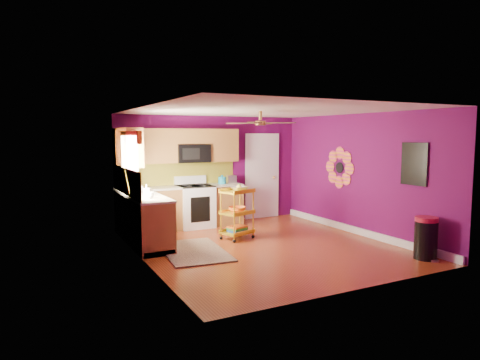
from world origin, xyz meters
TOP-DOWN VIEW (x-y plane):
  - ground at (0.00, 0.00)m, footprint 5.00×5.00m
  - room_envelope at (0.03, 0.00)m, footprint 4.54×5.04m
  - lower_cabinets at (-1.35, 1.82)m, footprint 2.81×2.31m
  - electric_range at (-0.55, 2.17)m, footprint 0.76×0.66m
  - upper_cabinetry at (-1.24, 2.17)m, footprint 2.80×2.30m
  - left_window at (-2.22, 1.05)m, footprint 0.08×1.35m
  - panel_door at (1.35, 2.47)m, footprint 0.95×0.11m
  - right_wall_art at (2.23, -0.34)m, footprint 0.04×2.74m
  - ceiling_fan at (0.00, 0.20)m, footprint 1.01×1.01m
  - shag_rug at (-1.32, 0.24)m, footprint 1.20×1.78m
  - rolling_cart at (-0.20, 0.75)m, footprint 0.71×0.60m
  - trash_can at (1.96, -1.92)m, footprint 0.49×0.49m
  - teal_kettle at (0.13, 2.19)m, footprint 0.18×0.18m
  - toaster at (0.40, 2.27)m, footprint 0.22×0.15m
  - soap_bottle_a at (-1.94, 1.04)m, footprint 0.10×0.10m
  - soap_bottle_b at (-1.91, 1.58)m, footprint 0.15×0.15m
  - counter_dish at (-1.95, 2.09)m, footprint 0.27×0.27m
  - counter_cup at (-1.96, 0.72)m, footprint 0.14×0.14m

SIDE VIEW (x-z plane):
  - ground at x=0.00m, z-range 0.00..0.00m
  - shag_rug at x=-1.32m, z-range 0.00..0.02m
  - trash_can at x=1.96m, z-range 0.00..0.71m
  - lower_cabinets at x=-1.35m, z-range -0.04..0.90m
  - electric_range at x=-0.55m, z-range -0.08..1.05m
  - rolling_cart at x=-0.20m, z-range 0.01..1.10m
  - counter_dish at x=-1.95m, z-range 0.94..1.01m
  - counter_cup at x=-1.96m, z-range 0.94..1.05m
  - teal_kettle at x=0.13m, z-range 0.92..1.13m
  - panel_door at x=1.35m, z-range -0.05..2.10m
  - toaster at x=0.40m, z-range 0.94..1.12m
  - soap_bottle_b at x=-1.91m, z-range 0.94..1.13m
  - soap_bottle_a at x=-1.94m, z-range 0.94..1.15m
  - right_wall_art at x=2.23m, z-range 0.92..1.96m
  - room_envelope at x=0.03m, z-range 0.37..2.89m
  - left_window at x=-2.22m, z-range 1.20..2.28m
  - upper_cabinetry at x=-1.24m, z-range 1.17..2.43m
  - ceiling_fan at x=0.00m, z-range 2.16..2.42m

